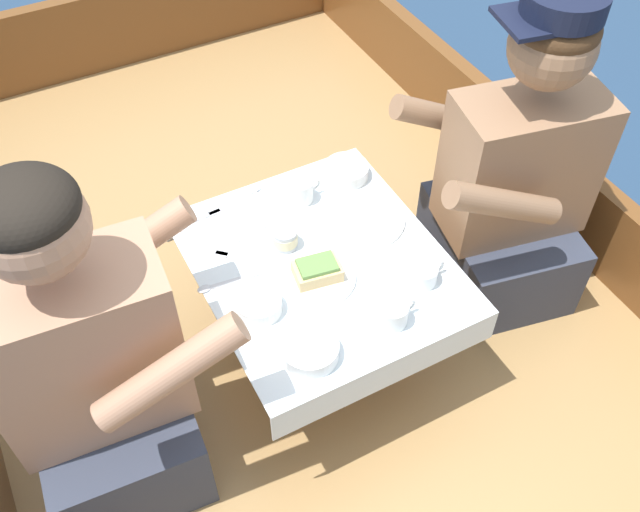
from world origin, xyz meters
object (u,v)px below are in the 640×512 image
at_px(coffee_cup_port, 422,274).
at_px(coffee_cup_center, 301,190).
at_px(coffee_cup_starboard, 393,313).
at_px(person_starboard, 513,184).
at_px(sandwich, 317,270).
at_px(tin_can, 285,238).
at_px(person_port, 97,372).

relative_size(coffee_cup_port, coffee_cup_center, 1.07).
relative_size(coffee_cup_starboard, coffee_cup_center, 1.06).
bearing_deg(person_starboard, sandwich, 13.76).
distance_m(coffee_cup_port, coffee_cup_starboard, 0.15).
height_order(person_starboard, tin_can, person_starboard).
xyz_separation_m(person_starboard, tin_can, (-0.66, 0.11, 0.00)).
xyz_separation_m(person_starboard, coffee_cup_center, (-0.55, 0.25, 0.01)).
bearing_deg(person_starboard, coffee_cup_center, -13.43).
bearing_deg(sandwich, coffee_cup_port, -29.35).
height_order(person_port, coffee_cup_port, person_port).
xyz_separation_m(person_starboard, coffee_cup_port, (-0.41, -0.16, 0.00)).
height_order(coffee_cup_port, coffee_cup_center, coffee_cup_center).
xyz_separation_m(person_starboard, sandwich, (-0.64, -0.03, 0.01)).
bearing_deg(person_port, person_starboard, 6.76).
bearing_deg(person_starboard, tin_can, 1.63).
bearing_deg(coffee_cup_port, person_starboard, 21.22).
xyz_separation_m(person_port, sandwich, (0.58, 0.02, 0.01)).
height_order(person_starboard, sandwich, person_starboard).
bearing_deg(coffee_cup_center, coffee_cup_starboard, -89.81).
distance_m(coffee_cup_port, coffee_cup_center, 0.43).
bearing_deg(person_port, tin_can, 20.77).
height_order(coffee_cup_starboard, coffee_cup_center, coffee_cup_center).
relative_size(coffee_cup_port, coffee_cup_starboard, 1.00).
relative_size(person_port, person_starboard, 0.99).
bearing_deg(person_starboard, coffee_cup_starboard, 34.17).
bearing_deg(tin_can, sandwich, -81.33).
xyz_separation_m(person_port, coffee_cup_port, (0.81, -0.11, 0.01)).
bearing_deg(sandwich, coffee_cup_starboard, -64.48).
xyz_separation_m(sandwich, coffee_cup_starboard, (0.10, -0.20, -0.00)).
bearing_deg(coffee_cup_starboard, person_port, 165.11).
bearing_deg(coffee_cup_center, tin_can, -129.95).
distance_m(person_starboard, tin_can, 0.67).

